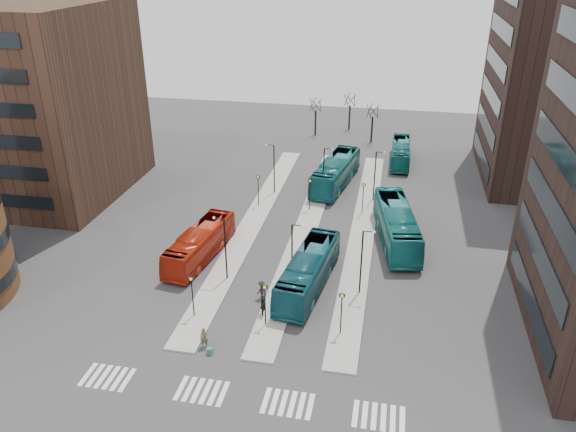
% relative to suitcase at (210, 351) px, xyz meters
% --- Properties ---
extents(island_left, '(2.50, 45.00, 0.15)m').
position_rel_suitcase_xyz_m(island_left, '(-2.32, 22.19, -0.18)').
color(island_left, gray).
rests_on(island_left, ground).
extents(island_mid, '(2.50, 45.00, 0.15)m').
position_rel_suitcase_xyz_m(island_mid, '(3.68, 22.19, -0.18)').
color(island_mid, gray).
rests_on(island_mid, ground).
extents(island_right, '(2.50, 45.00, 0.15)m').
position_rel_suitcase_xyz_m(island_right, '(9.68, 22.19, -0.18)').
color(island_right, gray).
rests_on(island_right, ground).
extents(suitcase, '(0.43, 0.35, 0.51)m').
position_rel_suitcase_xyz_m(suitcase, '(0.00, 0.00, 0.00)').
color(suitcase, navy).
rests_on(suitcase, ground).
extents(red_bus, '(4.04, 11.34, 3.09)m').
position_rel_suitcase_xyz_m(red_bus, '(-5.37, 13.48, 1.29)').
color(red_bus, '#AE210D').
rests_on(red_bus, ground).
extents(teal_bus_a, '(4.33, 12.28, 3.35)m').
position_rel_suitcase_xyz_m(teal_bus_a, '(5.73, 10.34, 1.42)').
color(teal_bus_a, '#124D5A').
rests_on(teal_bus_a, ground).
extents(teal_bus_b, '(5.13, 13.21, 3.59)m').
position_rel_suitcase_xyz_m(teal_bus_b, '(5.30, 34.15, 1.54)').
color(teal_bus_b, '#146265').
rests_on(teal_bus_b, ground).
extents(teal_bus_c, '(5.33, 13.54, 3.68)m').
position_rel_suitcase_xyz_m(teal_bus_c, '(13.11, 20.61, 1.58)').
color(teal_bus_c, '#15686A').
rests_on(teal_bus_c, ground).
extents(teal_bus_d, '(2.44, 10.44, 2.91)m').
position_rel_suitcase_xyz_m(teal_bus_d, '(13.18, 43.99, 1.20)').
color(teal_bus_d, '#146462').
rests_on(teal_bus_d, ground).
extents(traveller, '(0.67, 0.50, 1.68)m').
position_rel_suitcase_xyz_m(traveller, '(-0.64, 0.71, 0.58)').
color(traveller, brown).
rests_on(traveller, ground).
extents(commuter_a, '(1.04, 0.92, 1.76)m').
position_rel_suitcase_xyz_m(commuter_a, '(-5.04, 9.13, 0.62)').
color(commuter_a, black).
rests_on(commuter_a, ground).
extents(commuter_b, '(0.80, 1.13, 1.78)m').
position_rel_suitcase_xyz_m(commuter_b, '(2.80, 5.35, 0.64)').
color(commuter_b, black).
rests_on(commuter_b, ground).
extents(commuter_c, '(1.05, 1.22, 1.64)m').
position_rel_suitcase_xyz_m(commuter_c, '(2.05, 7.95, 0.56)').
color(commuter_c, black).
rests_on(commuter_c, ground).
extents(crosswalk_stripes, '(22.35, 2.40, 0.01)m').
position_rel_suitcase_xyz_m(crosswalk_stripes, '(3.43, -3.81, -0.25)').
color(crosswalk_stripes, silver).
rests_on(crosswalk_stripes, ground).
extents(office_block, '(25.00, 20.12, 22.00)m').
position_rel_suitcase_xyz_m(office_block, '(-32.32, 26.18, 10.74)').
color(office_block, '#422A1E').
rests_on(office_block, ground).
extents(sign_poles, '(12.45, 22.12, 3.65)m').
position_rel_suitcase_xyz_m(sign_poles, '(3.28, 15.19, 2.15)').
color(sign_poles, black).
rests_on(sign_poles, ground).
extents(lamp_posts, '(14.04, 20.24, 6.12)m').
position_rel_suitcase_xyz_m(lamp_posts, '(4.31, 20.19, 3.32)').
color(lamp_posts, black).
rests_on(lamp_posts, ground).
extents(bare_trees, '(10.97, 8.14, 5.90)m').
position_rel_suitcase_xyz_m(bare_trees, '(4.34, 54.86, 2.47)').
color(bare_trees, black).
rests_on(bare_trees, ground).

